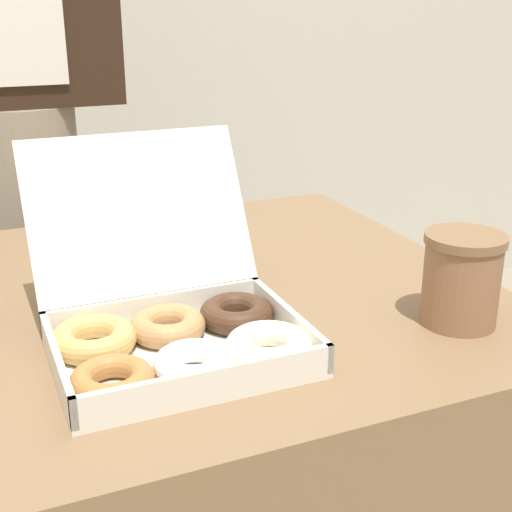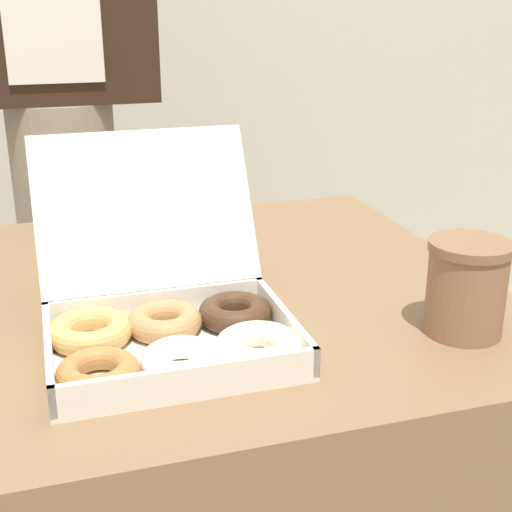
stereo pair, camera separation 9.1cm
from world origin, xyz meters
The scene contains 4 objects.
table centered at (0.00, 0.00, 0.37)m, with size 0.85×0.81×0.74m.
donut_box centered at (-0.08, -0.17, 0.77)m, with size 0.33×0.35×0.23m.
coffee_cup centered at (0.29, -0.24, 0.80)m, with size 0.10×0.10×0.12m.
person_customer centered at (-0.16, 0.65, 0.97)m, with size 0.42×0.23×1.76m.
Camera 2 is at (-0.21, -0.96, 1.15)m, focal length 50.00 mm.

